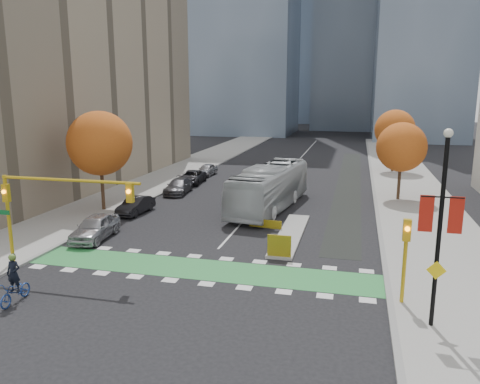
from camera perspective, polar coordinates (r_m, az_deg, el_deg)
The scene contains 24 objects.
ground at distance 25.15m, azimuth -6.02°, elevation -10.52°, with size 300.00×300.00×0.00m, color black.
sidewalk_west at distance 48.00m, azimuth -13.03°, elevation 0.23°, with size 7.00×120.00×0.15m, color gray.
sidewalk_east at distance 43.18m, azimuth 20.85°, elevation -1.55°, with size 7.00×120.00×0.15m, color gray.
curb_west at distance 46.53m, azimuth -9.19°, elevation 0.02°, with size 0.30×120.00×0.16m, color gray.
curb_east at distance 42.89m, azimuth 16.21°, elevation -1.33°, with size 0.30×120.00×0.16m, color gray.
bike_crossing at distance 26.46m, azimuth -4.90°, elevation -9.32°, with size 20.00×3.00×0.01m, color #2B843D.
centre_line at distance 63.04m, azimuth 6.51°, elevation 3.16°, with size 0.15×70.00×0.01m, color silver.
bike_lane_paint at distance 52.66m, azimuth 13.15°, elevation 1.17°, with size 2.50×50.00×0.01m, color black.
median_island at distance 32.48m, azimuth 6.16°, elevation -5.13°, with size 1.60×10.00×0.16m, color gray.
hazard_board at distance 27.74m, azimuth 4.80°, elevation -6.56°, with size 1.40×0.12×1.30m, color yellow.
building_west at distance 54.38m, azimuth -22.90°, elevation 14.14°, with size 16.00×44.00×25.00m, color gray.
tree_west at distance 39.52m, azimuth -16.72°, elevation 5.70°, with size 5.20×5.20×8.22m.
tree_east_near at distance 44.20m, azimuth 19.09°, elevation 5.18°, with size 4.40×4.40×7.08m.
tree_east_far at distance 60.09m, azimuth 18.36°, elevation 7.23°, with size 4.80×4.80×7.65m.
traffic_signal_west at distance 27.23m, azimuth -22.48°, elevation -0.74°, with size 8.53×0.56×5.20m.
traffic_signal_east at distance 22.47m, azimuth 19.53°, elevation -6.52°, with size 0.35×0.43×4.10m.
banner_lamppost at distance 20.19m, azimuth 23.23°, elevation -3.32°, with size 1.65×0.36×8.28m.
cyclist at distance 24.48m, azimuth -25.73°, elevation -10.35°, with size 0.81×2.09×2.38m.
bus at distance 39.38m, azimuth 3.69°, elevation 0.62°, with size 3.11×13.29×3.70m, color #AFB4B7.
parked_car_a at distance 32.76m, azimuth -17.25°, elevation -4.12°, with size 1.92×4.78×1.63m, color #9F9FA4.
parked_car_b at distance 38.75m, azimuth -12.60°, elevation -1.61°, with size 1.45×4.17×1.37m, color black.
parked_car_c at distance 45.85m, azimuth -7.51°, elevation 0.71°, with size 1.99×4.89×1.42m, color #46454A.
parked_car_d at distance 50.61m, azimuth -5.95°, elevation 1.80°, with size 2.32×5.03×1.40m, color black.
parked_car_e at distance 55.57m, azimuth -4.08°, elevation 2.73°, with size 1.63×4.05×1.38m, color gray.
Camera 1 is at (8.14, -21.78, 9.60)m, focal length 35.00 mm.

